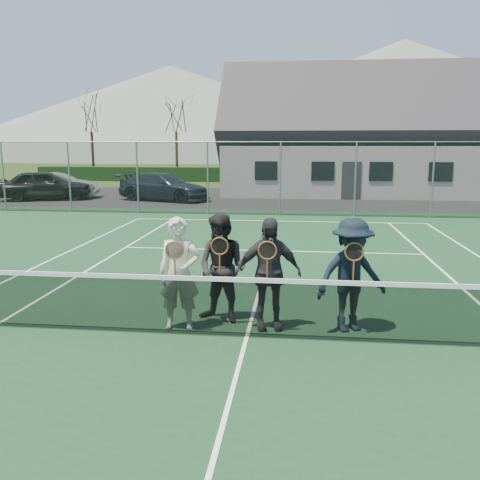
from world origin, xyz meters
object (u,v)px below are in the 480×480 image
Objects in this scene: car_b at (59,186)px; player_d at (351,275)px; player_a at (179,274)px; player_b at (222,268)px; clubhouse at (355,125)px; car_c at (164,187)px; tennis_net at (247,305)px; car_a at (45,185)px; player_c at (268,273)px.

car_b is 2.30× the size of player_d.
car_b is 2.30× the size of player_a.
clubhouse is at bearing 79.12° from player_b.
car_c is 19.52m from tennis_net.
car_a is 2.57× the size of player_d.
player_a is 1.00× the size of player_c.
player_c is 1.00× the size of player_d.
car_c is 19.62m from player_d.
car_b is at bearing 120.65° from player_a.
car_a is 2.57× the size of player_b.
tennis_net is 0.67m from player_c.
player_c is (0.77, -0.24, 0.00)m from player_b.
player_d is (1.30, 0.05, -0.00)m from player_c.
car_b is 2.30× the size of player_c.
clubhouse is 24.02m from player_c.
player_d is (2.69, 0.22, -0.00)m from player_a.
player_b is (5.73, -17.80, 0.21)m from car_c.
player_a is at bearing -175.25° from player_d.
car_a is 1.12× the size of car_b.
car_c is 18.93m from player_a.
car_b is at bearing 123.97° from player_c.
car_a is at bearing 126.01° from player_c.
clubhouse is (4.00, 24.00, 3.45)m from tennis_net.
clubhouse reaches higher than player_d.
car_b is at bearing 122.69° from tennis_net.
car_b is 23.03m from player_d.
player_b is (-0.48, 0.70, 0.38)m from tennis_net.
car_c reaches higher than tennis_net.
player_a is at bearing -162.09° from car_b.
player_d reaches higher than car_a.
player_a reaches higher than car_a.
player_a is 0.75m from player_b.
car_b is 0.27× the size of clubhouse.
tennis_net is 1.20m from player_a.
player_a is at bearing 165.58° from tennis_net.
player_d is at bearing -156.03° from car_b.
car_b is 21.69m from player_b.
car_c is (5.97, -0.46, 0.03)m from car_b.
car_a is 17.82m from clubhouse.
player_a is at bearing -146.22° from player_b.
player_b is 2.07m from player_d.
player_b reaches higher than tennis_net.
player_a is 2.70m from player_d.
player_b is at bearing 174.61° from player_d.
player_c is at bearing -17.37° from player_b.
player_b is (-4.48, -23.30, -3.07)m from clubhouse.
car_a is 21.96m from tennis_net.
player_a is (5.11, -18.22, 0.21)m from car_c.
clubhouse is at bearing 80.54° from tennis_net.
player_d is at bearing -160.65° from car_a.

